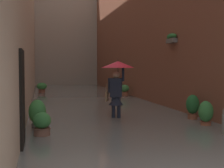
{
  "coord_description": "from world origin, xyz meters",
  "views": [
    {
      "loc": [
        2.39,
        3.52,
        1.85
      ],
      "look_at": [
        -0.03,
        -7.55,
        1.24
      ],
      "focal_mm": 53.24,
      "sensor_mm": 36.0,
      "label": 1
    }
  ],
  "objects_px": {
    "potted_plant_far_right": "(42,88)",
    "potted_plant_mid_right": "(37,115)",
    "person_wading": "(117,77)",
    "potted_plant_near_left": "(206,114)",
    "potted_plant_mid_left": "(193,107)",
    "potted_plant_far_left": "(124,91)",
    "potted_plant_near_right": "(42,126)"
  },
  "relations": [
    {
      "from": "person_wading",
      "to": "potted_plant_far_right",
      "type": "bearing_deg",
      "value": -77.99
    },
    {
      "from": "potted_plant_mid_right",
      "to": "potted_plant_far_right",
      "type": "bearing_deg",
      "value": -90.89
    },
    {
      "from": "person_wading",
      "to": "potted_plant_mid_right",
      "type": "relative_size",
      "value": 2.23
    },
    {
      "from": "potted_plant_near_left",
      "to": "potted_plant_far_left",
      "type": "relative_size",
      "value": 1.07
    },
    {
      "from": "potted_plant_far_right",
      "to": "potted_plant_mid_right",
      "type": "relative_size",
      "value": 0.85
    },
    {
      "from": "person_wading",
      "to": "potted_plant_mid_left",
      "type": "distance_m",
      "value": 2.64
    },
    {
      "from": "potted_plant_near_left",
      "to": "potted_plant_mid_right",
      "type": "height_order",
      "value": "potted_plant_mid_right"
    },
    {
      "from": "potted_plant_mid_right",
      "to": "potted_plant_far_left",
      "type": "bearing_deg",
      "value": -117.71
    },
    {
      "from": "potted_plant_far_right",
      "to": "potted_plant_mid_right",
      "type": "distance_m",
      "value": 12.49
    },
    {
      "from": "potted_plant_near_right",
      "to": "potted_plant_far_right",
      "type": "xyz_separation_m",
      "value": [
        -0.08,
        -13.5,
        0.1
      ]
    },
    {
      "from": "person_wading",
      "to": "potted_plant_far_right",
      "type": "height_order",
      "value": "person_wading"
    },
    {
      "from": "person_wading",
      "to": "potted_plant_near_left",
      "type": "distance_m",
      "value": 3.08
    },
    {
      "from": "potted_plant_far_left",
      "to": "potted_plant_mid_right",
      "type": "bearing_deg",
      "value": 62.29
    },
    {
      "from": "potted_plant_near_right",
      "to": "potted_plant_far_left",
      "type": "bearing_deg",
      "value": -114.8
    },
    {
      "from": "potted_plant_near_right",
      "to": "potted_plant_mid_right",
      "type": "xyz_separation_m",
      "value": [
        0.11,
        -1.0,
        0.15
      ]
    },
    {
      "from": "potted_plant_far_left",
      "to": "potted_plant_mid_right",
      "type": "xyz_separation_m",
      "value": [
        4.82,
        9.18,
        0.08
      ]
    },
    {
      "from": "person_wading",
      "to": "potted_plant_mid_left",
      "type": "height_order",
      "value": "person_wading"
    },
    {
      "from": "person_wading",
      "to": "potted_plant_mid_right",
      "type": "height_order",
      "value": "person_wading"
    },
    {
      "from": "person_wading",
      "to": "potted_plant_near_right",
      "type": "bearing_deg",
      "value": 44.15
    },
    {
      "from": "potted_plant_near_left",
      "to": "potted_plant_far_right",
      "type": "height_order",
      "value": "potted_plant_near_left"
    },
    {
      "from": "potted_plant_near_left",
      "to": "potted_plant_far_left",
      "type": "distance_m",
      "value": 9.72
    },
    {
      "from": "potted_plant_near_left",
      "to": "potted_plant_far_right",
      "type": "relative_size",
      "value": 1.07
    },
    {
      "from": "potted_plant_near_right",
      "to": "potted_plant_far_right",
      "type": "distance_m",
      "value": 13.5
    },
    {
      "from": "person_wading",
      "to": "potted_plant_mid_right",
      "type": "bearing_deg",
      "value": 28.14
    },
    {
      "from": "potted_plant_near_left",
      "to": "potted_plant_mid_right",
      "type": "relative_size",
      "value": 0.91
    },
    {
      "from": "potted_plant_far_right",
      "to": "potted_plant_mid_left",
      "type": "bearing_deg",
      "value": 111.47
    },
    {
      "from": "potted_plant_near_left",
      "to": "potted_plant_mid_left",
      "type": "relative_size",
      "value": 0.91
    },
    {
      "from": "person_wading",
      "to": "potted_plant_mid_left",
      "type": "xyz_separation_m",
      "value": [
        -2.32,
        0.79,
        -0.98
      ]
    },
    {
      "from": "potted_plant_near_right",
      "to": "potted_plant_mid_left",
      "type": "distance_m",
      "value": 5.02
    },
    {
      "from": "potted_plant_mid_left",
      "to": "person_wading",
      "type": "bearing_deg",
      "value": -18.76
    },
    {
      "from": "potted_plant_far_right",
      "to": "potted_plant_mid_right",
      "type": "bearing_deg",
      "value": 89.11
    },
    {
      "from": "potted_plant_mid_right",
      "to": "potted_plant_near_left",
      "type": "bearing_deg",
      "value": 173.47
    }
  ]
}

